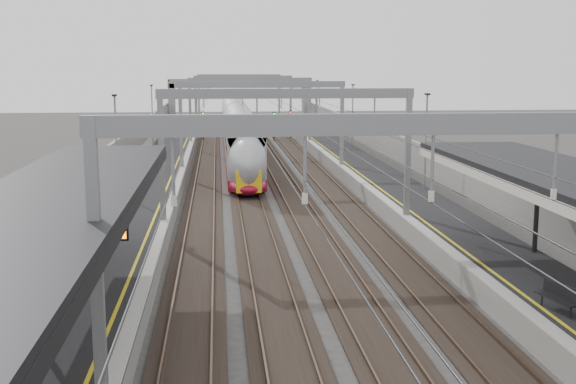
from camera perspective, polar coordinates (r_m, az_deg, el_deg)
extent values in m
cube|color=black|center=(60.02, -9.86, 1.87)|extent=(4.00, 120.00, 1.00)
cube|color=black|center=(60.94, 5.33, 2.09)|extent=(4.00, 120.00, 1.00)
cube|color=black|center=(59.92, -6.51, 1.50)|extent=(2.40, 140.00, 0.08)
cube|color=brown|center=(59.92, -7.20, 1.57)|extent=(0.07, 140.00, 0.14)
cube|color=brown|center=(59.90, -5.82, 1.59)|extent=(0.07, 140.00, 0.14)
cube|color=black|center=(59.94, -3.64, 1.54)|extent=(2.40, 140.00, 0.08)
cube|color=brown|center=(59.91, -4.33, 1.62)|extent=(0.07, 140.00, 0.14)
cube|color=brown|center=(59.96, -2.95, 1.64)|extent=(0.07, 140.00, 0.14)
cube|color=black|center=(60.12, -0.78, 1.59)|extent=(2.40, 140.00, 0.08)
cube|color=brown|center=(60.05, -1.46, 1.66)|extent=(0.07, 140.00, 0.14)
cube|color=brown|center=(60.17, -0.09, 1.68)|extent=(0.07, 140.00, 0.14)
cube|color=black|center=(60.44, 2.06, 1.62)|extent=(2.40, 140.00, 0.08)
cube|color=brown|center=(60.34, 1.38, 1.70)|extent=(0.07, 140.00, 0.14)
cube|color=brown|center=(60.53, 2.73, 1.72)|extent=(0.07, 140.00, 0.14)
cube|color=gray|center=(17.09, -14.93, -5.24)|extent=(0.28, 0.28, 6.60)
cube|color=gray|center=(16.71, 6.50, 5.32)|extent=(13.00, 0.25, 0.50)
cube|color=gray|center=(36.66, -9.97, 2.86)|extent=(0.28, 0.28, 6.60)
cube|color=gray|center=(37.84, 9.45, 3.09)|extent=(0.28, 0.28, 6.60)
cube|color=gray|center=(36.48, -0.10, 7.79)|extent=(13.00, 0.25, 0.50)
cube|color=gray|center=(56.53, -8.47, 5.30)|extent=(0.28, 0.28, 6.60)
cube|color=gray|center=(57.30, 4.28, 5.44)|extent=(0.28, 0.28, 6.60)
cube|color=gray|center=(56.41, -2.07, 8.49)|extent=(13.00, 0.25, 0.50)
cube|color=gray|center=(76.46, -7.74, 6.47)|extent=(0.28, 0.28, 6.60)
cube|color=gray|center=(77.04, 1.73, 6.58)|extent=(0.28, 0.28, 6.60)
cube|color=gray|center=(76.38, -3.01, 8.83)|extent=(13.00, 0.25, 0.50)
cube|color=gray|center=(96.43, -7.32, 7.15)|extent=(0.28, 0.28, 6.60)
cube|color=gray|center=(96.88, 0.21, 7.24)|extent=(0.28, 0.28, 6.60)
cube|color=gray|center=(96.36, -3.56, 9.03)|extent=(13.00, 0.25, 0.50)
cube|color=gray|center=(114.41, -7.06, 7.56)|extent=(0.28, 0.28, 6.60)
cube|color=gray|center=(114.79, -0.71, 7.64)|extent=(0.28, 0.28, 6.60)
cube|color=gray|center=(114.35, -3.90, 9.14)|extent=(13.00, 0.25, 0.50)
cylinder|color=#262628|center=(64.37, -6.54, 6.95)|extent=(0.03, 140.00, 0.03)
cylinder|color=#262628|center=(64.40, -3.85, 6.99)|extent=(0.03, 140.00, 0.03)
cylinder|color=#262628|center=(64.56, -1.17, 7.02)|extent=(0.03, 140.00, 0.03)
cylinder|color=#262628|center=(64.86, 1.50, 7.03)|extent=(0.03, 140.00, 0.03)
cube|color=black|center=(18.21, -19.83, -1.92)|extent=(4.40, 30.00, 0.24)
cylinder|color=black|center=(29.51, -17.64, -1.68)|extent=(0.20, 0.20, 4.00)
cube|color=black|center=(19.00, -14.90, -2.96)|extent=(1.60, 0.15, 0.55)
cube|color=#FF6F05|center=(18.92, -14.94, -3.01)|extent=(1.50, 0.02, 0.42)
cylinder|color=black|center=(31.72, 19.08, -0.98)|extent=(0.20, 0.20, 4.00)
cube|color=gray|center=(114.37, -3.89, 8.57)|extent=(22.00, 2.20, 1.40)
cube|color=gray|center=(114.64, -9.16, 6.92)|extent=(1.00, 2.20, 6.20)
cube|color=gray|center=(115.28, 1.39, 7.05)|extent=(1.00, 2.20, 6.20)
cube|color=gray|center=(60.20, -12.93, 2.85)|extent=(0.30, 120.00, 3.20)
cube|color=gray|center=(61.49, 8.28, 3.13)|extent=(0.30, 120.00, 3.20)
cube|color=maroon|center=(60.70, -3.67, 2.17)|extent=(2.66, 22.64, 0.79)
cube|color=#A4A3A9|center=(60.48, -3.69, 3.93)|extent=(2.66, 22.64, 2.95)
cube|color=black|center=(52.91, -3.37, 0.70)|extent=(1.97, 2.36, 0.49)
cube|color=maroon|center=(83.58, -4.22, 4.26)|extent=(2.66, 22.64, 0.79)
cube|color=#A4A3A9|center=(83.42, -4.23, 5.54)|extent=(2.66, 22.64, 2.95)
cube|color=black|center=(75.73, -4.06, 3.45)|extent=(1.97, 2.36, 0.49)
ellipsoid|color=#A4A3A9|center=(49.08, -3.23, 2.22)|extent=(2.66, 5.12, 4.13)
cube|color=yellow|center=(47.12, -3.11, 0.81)|extent=(1.67, 0.12, 1.48)
cube|color=black|center=(47.35, -3.15, 2.66)|extent=(1.58, 0.57, 0.93)
cube|color=black|center=(24.60, 20.44, -7.89)|extent=(0.85, 1.74, 0.06)
cube|color=black|center=(24.67, 20.83, -7.34)|extent=(0.49, 1.64, 0.47)
cylinder|color=black|center=(24.21, 21.43, -8.80)|extent=(0.06, 0.06, 0.39)
cylinder|color=black|center=(25.14, 19.42, -7.99)|extent=(0.06, 0.06, 0.39)
cylinder|color=black|center=(87.12, -6.73, 5.04)|extent=(0.12, 0.12, 3.00)
cube|color=black|center=(87.00, -6.75, 6.09)|extent=(0.32, 0.22, 0.75)
sphere|color=#0CE526|center=(86.86, -6.75, 6.19)|extent=(0.16, 0.16, 0.16)
cylinder|color=black|center=(85.90, -1.11, 5.04)|extent=(0.12, 0.12, 3.00)
cube|color=black|center=(85.79, -1.12, 6.11)|extent=(0.32, 0.22, 0.75)
sphere|color=#0CE526|center=(85.65, -1.11, 6.20)|extent=(0.16, 0.16, 0.16)
cylinder|color=black|center=(88.47, 0.19, 5.18)|extent=(0.12, 0.12, 3.00)
cube|color=black|center=(88.36, 0.19, 6.22)|extent=(0.32, 0.22, 0.75)
sphere|color=red|center=(88.22, 0.20, 6.31)|extent=(0.16, 0.16, 0.16)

